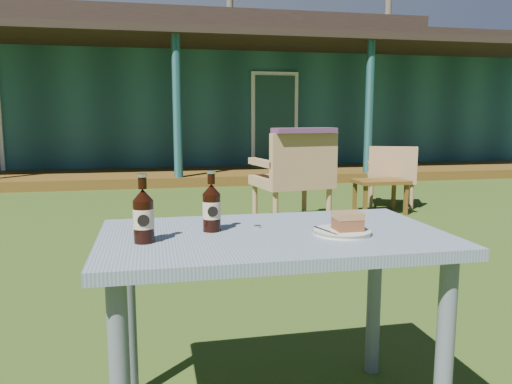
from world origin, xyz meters
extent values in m
plane|color=#334916|center=(0.00, 0.00, 0.00)|extent=(80.00, 80.00, 0.00)
cube|color=#1C474A|center=(0.00, 9.50, 1.30)|extent=(15.00, 6.00, 2.60)
cube|color=black|center=(0.00, 9.50, 2.75)|extent=(15.80, 6.80, 0.30)
cube|color=black|center=(0.00, 9.50, 3.15)|extent=(12.00, 3.50, 0.60)
cube|color=brown|center=(0.00, 5.60, 0.08)|extent=(15.00, 1.80, 0.16)
cube|color=black|center=(0.00, 5.60, 2.45)|extent=(15.40, 2.00, 0.12)
cylinder|color=#1C474A|center=(0.00, 4.80, 1.23)|extent=(0.14, 0.14, 2.45)
cylinder|color=#1C474A|center=(3.25, 4.80, 1.23)|extent=(0.14, 0.14, 2.45)
cube|color=white|center=(2.00, 6.48, 1.00)|extent=(0.95, 0.06, 2.00)
cube|color=#193D38|center=(2.00, 6.45, 1.00)|extent=(0.80, 0.04, 1.85)
cylinder|color=brown|center=(3.00, 18.50, 4.75)|extent=(0.28, 0.28, 9.50)
cylinder|color=brown|center=(9.50, 17.00, 5.50)|extent=(0.28, 0.28, 11.00)
cube|color=slate|center=(0.00, -1.60, 0.70)|extent=(1.20, 0.70, 0.04)
cylinder|color=slate|center=(0.52, -1.87, 0.34)|extent=(0.06, 0.06, 0.68)
cylinder|color=slate|center=(-0.52, -1.33, 0.34)|extent=(0.06, 0.06, 0.68)
cylinder|color=slate|center=(0.52, -1.33, 0.34)|extent=(0.06, 0.06, 0.68)
cylinder|color=silver|center=(0.23, -1.67, 0.73)|extent=(0.20, 0.20, 0.01)
cylinder|color=olive|center=(0.23, -1.67, 0.73)|extent=(0.20, 0.20, 0.00)
cube|color=brown|center=(0.25, -1.67, 0.75)|extent=(0.09, 0.08, 0.04)
cube|color=#936942|center=(0.25, -1.67, 0.79)|extent=(0.09, 0.09, 0.02)
cube|color=silver|center=(0.16, -1.68, 0.74)|extent=(0.05, 0.14, 0.00)
cylinder|color=black|center=(-0.21, -1.53, 0.79)|extent=(0.06, 0.06, 0.13)
cone|color=black|center=(-0.21, -1.53, 0.87)|extent=(0.06, 0.06, 0.04)
cylinder|color=black|center=(-0.21, -1.53, 0.91)|extent=(0.03, 0.03, 0.04)
cylinder|color=silver|center=(-0.21, -1.53, 0.93)|extent=(0.03, 0.03, 0.01)
cylinder|color=#C8B18E|center=(-0.21, -1.53, 0.80)|extent=(0.06, 0.06, 0.06)
cylinder|color=black|center=(-0.21, -1.56, 0.80)|extent=(0.04, 0.00, 0.04)
cylinder|color=black|center=(-0.44, -1.65, 0.79)|extent=(0.07, 0.07, 0.14)
cone|color=black|center=(-0.44, -1.65, 0.88)|extent=(0.07, 0.07, 0.04)
cylinder|color=black|center=(-0.44, -1.65, 0.91)|extent=(0.03, 0.03, 0.04)
cylinder|color=silver|center=(-0.44, -1.65, 0.94)|extent=(0.03, 0.03, 0.01)
cylinder|color=#C8B18E|center=(-0.44, -1.65, 0.80)|extent=(0.07, 0.07, 0.06)
cylinder|color=black|center=(-0.44, -1.68, 0.80)|extent=(0.04, 0.00, 0.04)
cylinder|color=silver|center=(-0.04, -1.51, 0.72)|extent=(0.03, 0.03, 0.01)
cube|color=#A57C52|center=(1.02, 1.77, 0.45)|extent=(0.82, 0.78, 0.10)
cube|color=#A57C52|center=(1.07, 1.49, 0.73)|extent=(0.72, 0.21, 0.47)
cube|color=#A57C52|center=(1.33, 1.85, 0.65)|extent=(0.18, 0.63, 0.07)
cube|color=#A57C52|center=(0.70, 1.74, 0.65)|extent=(0.18, 0.63, 0.07)
cylinder|color=#A57C52|center=(1.27, 2.10, 0.20)|extent=(0.06, 0.06, 0.40)
cylinder|color=#A57C52|center=(0.68, 2.00, 0.20)|extent=(0.06, 0.06, 0.40)
cylinder|color=#A57C52|center=(1.36, 1.55, 0.20)|extent=(0.06, 0.06, 0.40)
cylinder|color=#A57C52|center=(0.77, 1.45, 0.20)|extent=(0.06, 0.06, 0.40)
cube|color=#A57C52|center=(2.54, 2.52, 0.36)|extent=(0.73, 0.71, 0.08)
cube|color=#A57C52|center=(2.45, 2.30, 0.58)|extent=(0.55, 0.29, 0.37)
cube|color=#A57C52|center=(2.78, 2.43, 0.52)|extent=(0.25, 0.48, 0.05)
cube|color=#A57C52|center=(2.31, 2.63, 0.52)|extent=(0.25, 0.48, 0.05)
cylinder|color=#A57C52|center=(2.85, 2.62, 0.16)|extent=(0.04, 0.04, 0.32)
cylinder|color=#A57C52|center=(2.40, 2.81, 0.16)|extent=(0.04, 0.04, 0.32)
cylinder|color=#A57C52|center=(2.67, 2.22, 0.16)|extent=(0.04, 0.04, 0.32)
cylinder|color=#A57C52|center=(2.23, 2.41, 0.16)|extent=(0.04, 0.04, 0.32)
cube|color=#5B3255|center=(1.07, 1.49, 0.99)|extent=(0.67, 0.31, 0.05)
cube|color=brown|center=(2.18, 2.07, 0.38)|extent=(0.60, 0.40, 0.04)
cube|color=brown|center=(1.93, 1.92, 0.18)|extent=(0.04, 0.04, 0.36)
cube|color=brown|center=(2.43, 1.92, 0.18)|extent=(0.04, 0.04, 0.36)
cube|color=brown|center=(1.93, 2.22, 0.18)|extent=(0.04, 0.04, 0.36)
cube|color=brown|center=(2.43, 2.22, 0.18)|extent=(0.04, 0.04, 0.36)
camera|label=1|loc=(-0.41, -3.26, 1.12)|focal=35.00mm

